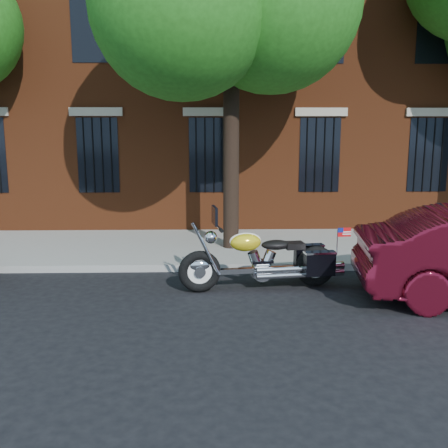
{
  "coord_description": "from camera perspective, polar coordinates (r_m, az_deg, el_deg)",
  "views": [
    {
      "loc": [
        0.03,
        -8.55,
        2.79
      ],
      "look_at": [
        0.28,
        0.8,
        1.08
      ],
      "focal_mm": 40.0,
      "sensor_mm": 36.0,
      "label": 1
    }
  ],
  "objects": [
    {
      "name": "curb",
      "position": [
        10.3,
        -1.66,
        -4.95
      ],
      "size": [
        40.0,
        0.16,
        0.15
      ],
      "primitive_type": "cube",
      "color": "gray",
      "rests_on": "ground"
    },
    {
      "name": "motorcycle",
      "position": [
        9.04,
        4.96,
        -4.26
      ],
      "size": [
        3.06,
        1.11,
        1.53
      ],
      "rotation": [
        0.0,
        0.0,
        0.14
      ],
      "color": "black",
      "rests_on": "ground"
    },
    {
      "name": "sidewalk",
      "position": [
        12.12,
        -1.64,
        -2.61
      ],
      "size": [
        40.0,
        3.6,
        0.15
      ],
      "primitive_type": "cube",
      "color": "gray",
      "rests_on": "ground"
    },
    {
      "name": "building",
      "position": [
        18.89,
        -1.7,
        20.12
      ],
      "size": [
        26.0,
        10.08,
        12.0
      ],
      "color": "maroon",
      "rests_on": "ground"
    },
    {
      "name": "ground",
      "position": [
        9.0,
        -1.67,
        -7.73
      ],
      "size": [
        120.0,
        120.0,
        0.0
      ],
      "primitive_type": "plane",
      "color": "black",
      "rests_on": "ground"
    }
  ]
}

